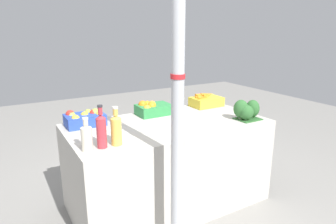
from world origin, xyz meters
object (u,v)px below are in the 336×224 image
Objects in this scene: apple_crate at (85,118)px; carrot_crate at (206,101)px; broccoli_pile at (246,110)px; juice_bottle_ruby at (101,130)px; support_pole at (178,94)px; juice_bottle_cloudy at (87,137)px; juice_bottle_golden at (116,129)px; orange_crate at (152,108)px.

apple_crate is 1.00× the size of carrot_crate.
juice_bottle_ruby reaches higher than broccoli_pile.
support_pole is 0.71m from juice_bottle_cloudy.
apple_crate is at bearing 156.42° from broccoli_pile.
juice_bottle_golden is (-0.27, 0.41, -0.31)m from support_pole.
support_pole is 8.58× the size of juice_bottle_golden.
juice_bottle_ruby is at bearing 0.00° from juice_bottle_cloudy.
orange_crate reaches higher than apple_crate.
broccoli_pile is 1.27m from juice_bottle_golden.
juice_bottle_cloudy is (-0.14, -0.58, 0.04)m from apple_crate.
support_pole is 1.44m from carrot_crate.
juice_bottle_cloudy reaches higher than carrot_crate.
broccoli_pile is (0.02, -0.59, 0.03)m from carrot_crate.
support_pole reaches higher than juice_bottle_golden.
apple_crate is 0.59m from juice_bottle_cloudy.
support_pole is 9.27× the size of broccoli_pile.
support_pole is 0.58m from juice_bottle_golden.
juice_bottle_ruby reaches higher than apple_crate.
juice_bottle_ruby is (-1.36, -0.57, 0.08)m from carrot_crate.
carrot_crate is 1.58m from juice_bottle_cloudy.
orange_crate is 0.91m from juice_bottle_ruby.
apple_crate is at bearing 179.98° from orange_crate.
orange_crate is (0.67, -0.00, 0.00)m from apple_crate.
carrot_crate is at bearing 21.34° from juice_bottle_cloudy.
apple_crate is 1.23× the size of broccoli_pile.
carrot_crate is 0.59m from broccoli_pile.
orange_crate is 0.83m from juice_bottle_golden.
juice_bottle_golden is at bearing -82.53° from apple_crate.
juice_bottle_ruby is at bearing -157.15° from carrot_crate.
support_pole reaches higher than carrot_crate.
support_pole reaches higher than juice_bottle_ruby.
juice_bottle_cloudy reaches higher than orange_crate.
support_pole is 7.52× the size of orange_crate.
orange_crate is at bearing 39.41° from juice_bottle_ruby.
juice_bottle_golden is (0.11, 0.00, -0.01)m from juice_bottle_ruby.
juice_bottle_ruby is at bearing 179.47° from broccoli_pile.
carrot_crate is (0.66, -0.00, -0.01)m from orange_crate.
apple_crate is 1.47m from broccoli_pile.
support_pole is at bearing -108.18° from orange_crate.
orange_crate is at bearing 179.89° from carrot_crate.
juice_bottle_cloudy is at bearing -158.66° from carrot_crate.
juice_bottle_cloudy reaches higher than apple_crate.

